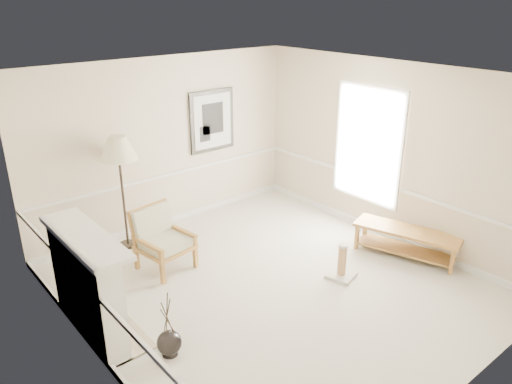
% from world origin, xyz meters
% --- Properties ---
extents(ground, '(5.50, 5.50, 0.00)m').
position_xyz_m(ground, '(0.00, 0.00, 0.00)').
color(ground, silver).
rests_on(ground, ground).
extents(room, '(5.04, 5.54, 2.92)m').
position_xyz_m(room, '(0.14, 0.08, 1.87)').
color(room, beige).
rests_on(room, ground).
extents(fireplace, '(0.64, 1.64, 1.31)m').
position_xyz_m(fireplace, '(-2.34, 0.60, 0.64)').
color(fireplace, white).
rests_on(fireplace, ground).
extents(floor_vase, '(0.29, 0.29, 0.84)m').
position_xyz_m(floor_vase, '(-1.85, -0.34, 0.15)').
color(floor_vase, black).
rests_on(floor_vase, ground).
extents(armchair, '(0.79, 0.84, 0.92)m').
position_xyz_m(armchair, '(-0.91, 1.47, 0.50)').
color(armchair, olive).
rests_on(armchair, ground).
extents(floor_lamp, '(0.71, 0.71, 1.84)m').
position_xyz_m(floor_lamp, '(-1.01, 2.40, 1.60)').
color(floor_lamp, black).
rests_on(floor_lamp, ground).
extents(bench, '(0.94, 1.67, 0.46)m').
position_xyz_m(bench, '(2.15, -0.70, 0.31)').
color(bench, olive).
rests_on(bench, ground).
extents(scratching_post, '(0.46, 0.46, 0.53)m').
position_xyz_m(scratching_post, '(0.92, -0.47, 0.17)').
color(scratching_post, beige).
rests_on(scratching_post, ground).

